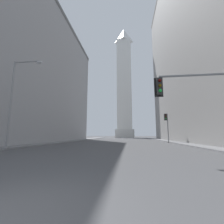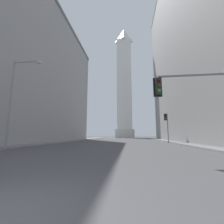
% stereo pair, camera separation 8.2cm
% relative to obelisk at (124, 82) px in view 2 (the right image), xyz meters
% --- Properties ---
extents(sidewalk_left, '(5.00, 89.17, 0.15)m').
position_rel_obelisk_xyz_m(sidewalk_left, '(-12.30, -47.56, -29.11)').
color(sidewalk_left, slate).
rests_on(sidewalk_left, ground_plane).
extents(sidewalk_right, '(5.00, 89.17, 0.15)m').
position_rel_obelisk_xyz_m(sidewalk_right, '(12.30, -47.56, -29.11)').
color(sidewalk_right, slate).
rests_on(sidewalk_right, ground_plane).
extents(building_left, '(22.14, 44.17, 28.84)m').
position_rel_obelisk_xyz_m(building_left, '(-22.95, -49.56, -14.76)').
color(building_left, '#9E9EA0').
rests_on(building_left, ground_plane).
extents(obelisk, '(9.25, 9.25, 60.44)m').
position_rel_obelisk_xyz_m(obelisk, '(0.00, 0.00, 0.00)').
color(obelisk, silver).
rests_on(obelisk, ground_plane).
extents(traffic_light_near_right, '(5.70, 0.51, 5.38)m').
position_rel_obelisk_xyz_m(traffic_light_near_right, '(7.57, -66.96, -25.06)').
color(traffic_light_near_right, slate).
rests_on(traffic_light_near_right, ground_plane).
extents(traffic_light_mid_right, '(0.76, 0.52, 5.65)m').
position_rel_obelisk_xyz_m(traffic_light_mid_right, '(9.62, -46.36, -25.45)').
color(traffic_light_mid_right, slate).
rests_on(traffic_light_mid_right, ground_plane).
extents(street_lamp, '(3.25, 0.36, 9.37)m').
position_rel_obelisk_xyz_m(street_lamp, '(-9.50, -62.78, -23.49)').
color(street_lamp, gray).
rests_on(street_lamp, ground_plane).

